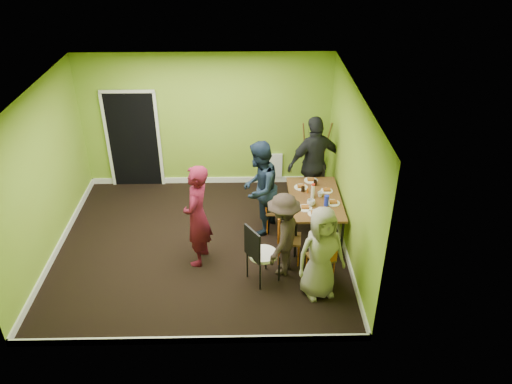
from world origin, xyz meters
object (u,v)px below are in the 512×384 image
chair_back_end (314,179)px  chair_left_near (285,234)px  dining_table (315,200)px  easel (315,155)px  person_left_far (259,189)px  person_back_end (314,163)px  person_left_near (283,235)px  chair_left_far (273,205)px  person_front_end (321,253)px  orange_bottle (308,191)px  person_standing (197,216)px  thermos (313,191)px  chair_bentwood (259,252)px  chair_front_end (324,256)px  blue_bottle (327,201)px

chair_back_end → chair_left_near: bearing=70.8°
dining_table → easel: bearing=83.2°
person_left_far → person_back_end: (1.07, 0.82, 0.06)m
person_left_near → chair_left_far: bearing=-153.0°
person_front_end → easel: bearing=68.1°
orange_bottle → person_standing: bearing=-154.0°
chair_left_near → chair_back_end: 1.70m
thermos → person_standing: person_standing is taller
chair_bentwood → easel: (1.21, 2.97, 0.16)m
person_standing → person_back_end: size_ratio=0.95×
chair_left_near → chair_bentwood: (-0.44, -0.54, 0.06)m
thermos → chair_back_end: bearing=80.7°
orange_bottle → person_back_end: (0.21, 0.76, 0.15)m
dining_table → person_front_end: bearing=-93.9°
chair_left_far → person_front_end: bearing=25.1°
chair_front_end → easel: easel is taller
thermos → person_left_far: bearing=174.0°
person_front_end → blue_bottle: bearing=62.2°
easel → person_back_end: (-0.11, -0.75, 0.21)m
chair_left_far → orange_bottle: bearing=100.2°
easel → orange_bottle: easel is taller
chair_back_end → chair_left_far: bearing=44.0°
dining_table → chair_bentwood: size_ratio=1.45×
chair_left_near → person_left_near: (-0.06, -0.30, 0.21)m
chair_back_end → chair_front_end: bearing=91.0°
thermos → easel: bearing=81.6°
chair_left_near → chair_front_end: chair_left_near is taller
dining_table → easel: (0.20, 1.68, 0.04)m
easel → person_back_end: person_back_end is taller
chair_front_end → blue_bottle: size_ratio=4.61×
easel → person_standing: size_ratio=0.84×
chair_back_end → easel: bearing=-93.9°
dining_table → person_standing: size_ratio=0.84×
chair_back_end → blue_bottle: chair_back_end is taller
person_standing → person_left_near: size_ratio=1.24×
chair_left_near → person_front_end: bearing=36.2°
person_standing → person_left_near: person_standing is taller
orange_bottle → person_left_near: bearing=-112.8°
dining_table → chair_bentwood: bearing=-128.1°
orange_bottle → person_back_end: 0.80m
chair_left_near → person_left_far: (-0.41, 0.86, 0.37)m
chair_back_end → person_front_end: (-0.19, -2.39, 0.09)m
dining_table → chair_bentwood: 1.64m
blue_bottle → person_standing: (-2.15, -0.49, 0.04)m
chair_left_far → chair_front_end: size_ratio=1.08×
orange_bottle → person_front_end: size_ratio=0.06×
chair_left_far → person_back_end: 1.23m
chair_bentwood → blue_bottle: size_ratio=5.31×
chair_bentwood → person_back_end: (1.10, 2.22, 0.37)m
person_standing → thermos: bearing=123.3°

